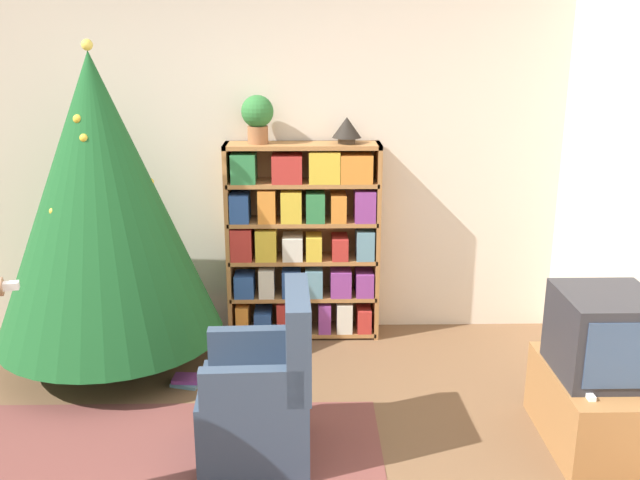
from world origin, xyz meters
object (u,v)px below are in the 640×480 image
(bookshelf, at_px, (302,240))
(television, at_px, (604,335))
(table_lamp, at_px, (347,129))
(armchair, at_px, (262,399))
(potted_plant, at_px, (257,116))
(christmas_tree, at_px, (101,200))

(bookshelf, xyz_separation_m, television, (1.59, -1.48, -0.08))
(television, distance_m, table_lamp, 2.14)
(armchair, height_order, table_lamp, table_lamp)
(television, relative_size, table_lamp, 2.57)
(television, height_order, potted_plant, potted_plant)
(table_lamp, bearing_deg, christmas_tree, -164.16)
(christmas_tree, relative_size, table_lamp, 10.59)
(armchair, height_order, potted_plant, potted_plant)
(christmas_tree, xyz_separation_m, potted_plant, (0.97, 0.45, 0.48))
(television, xyz_separation_m, table_lamp, (-1.28, 1.48, 0.87))
(armchair, distance_m, table_lamp, 2.02)
(bookshelf, bearing_deg, christmas_tree, -160.80)
(bookshelf, distance_m, christmas_tree, 1.40)
(bookshelf, height_order, potted_plant, potted_plant)
(christmas_tree, relative_size, potted_plant, 6.44)
(bookshelf, xyz_separation_m, armchair, (-0.20, -1.54, -0.40))
(armchair, bearing_deg, television, 89.92)
(bookshelf, xyz_separation_m, potted_plant, (-0.29, 0.01, 0.88))
(bookshelf, bearing_deg, armchair, -97.43)
(bookshelf, height_order, christmas_tree, christmas_tree)
(table_lamp, bearing_deg, armchair, -108.36)
(armchair, relative_size, potted_plant, 2.80)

